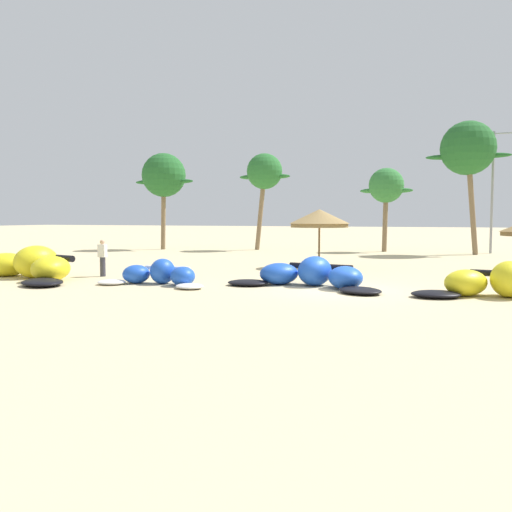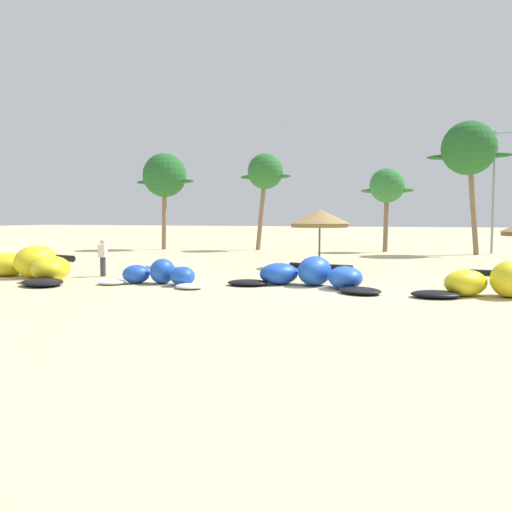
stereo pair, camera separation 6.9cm
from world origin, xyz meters
The scene contains 12 objects.
ground_plane centered at (0.00, 0.00, 0.00)m, with size 260.00×260.00×0.00m, color beige.
kite_far_left centered at (-13.21, -0.93, 0.53)m, with size 7.46×4.46×1.39m.
kite_left centered at (-6.95, -0.72, 0.38)m, with size 4.75×2.15×0.99m.
kite_left_of_center centered at (-1.28, 0.76, 0.43)m, with size 6.25×3.37×1.13m.
kite_center centered at (5.40, 0.14, 0.45)m, with size 6.09×3.10×1.18m.
beach_umbrella_near_van centered at (-2.82, 8.20, 2.55)m, with size 3.10×3.10×3.02m.
person_near_kites centered at (-10.76, 0.89, 0.82)m, with size 0.36×0.24×1.62m.
palm_leftmost centered at (-18.41, 19.30, 5.93)m, with size 5.28×3.52×7.75m.
palm_left centered at (-10.56, 21.41, 6.11)m, with size 4.24×2.82×7.64m.
palm_left_of_gap centered at (-1.25, 22.63, 4.90)m, with size 3.93×2.62×6.31m.
palm_center_left centered at (4.39, 21.40, 7.29)m, with size 5.58×3.72×9.23m.
lamppost_west centered at (6.31, 23.37, 4.92)m, with size 2.06×0.24×8.71m.
Camera 1 is at (3.78, -18.59, 2.60)m, focal length 37.42 mm.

